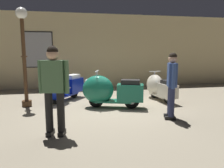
# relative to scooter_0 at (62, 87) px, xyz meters

# --- Properties ---
(ground_plane) EXTENTS (60.00, 60.00, 0.00)m
(ground_plane) POSITION_rel_scooter_0_xyz_m (1.36, -1.12, -0.49)
(ground_plane) COLOR gray
(showroom_back_wall) EXTENTS (18.00, 0.24, 3.32)m
(showroom_back_wall) POSITION_rel_scooter_0_xyz_m (1.34, 2.86, 1.17)
(showroom_back_wall) COLOR #CCB784
(showroom_back_wall) RESTS_ON ground
(scooter_0) EXTENTS (1.41, 1.75, 1.08)m
(scooter_0) POSITION_rel_scooter_0_xyz_m (0.00, 0.00, 0.00)
(scooter_0) COLOR black
(scooter_0) RESTS_ON ground
(scooter_1) EXTENTS (1.85, 1.03, 1.09)m
(scooter_1) POSITION_rel_scooter_0_xyz_m (1.34, -1.02, 0.00)
(scooter_1) COLOR black
(scooter_1) RESTS_ON ground
(scooter_2) EXTENTS (0.61, 1.61, 0.96)m
(scooter_2) POSITION_rel_scooter_0_xyz_m (3.23, -0.29, -0.06)
(scooter_2) COLOR black
(scooter_2) RESTS_ON ground
(lamppost) EXTENTS (0.32, 0.32, 2.87)m
(lamppost) POSITION_rel_scooter_0_xyz_m (-1.02, -0.42, 1.23)
(lamppost) COLOR #472D19
(lamppost) RESTS_ON ground
(visitor_0) EXTENTS (0.34, 0.52, 1.61)m
(visitor_0) POSITION_rel_scooter_0_xyz_m (2.68, -2.34, 0.44)
(visitor_0) COLOR black
(visitor_0) RESTS_ON ground
(visitor_1) EXTENTS (0.58, 0.34, 1.74)m
(visitor_1) POSITION_rel_scooter_0_xyz_m (-0.03, -2.90, 0.51)
(visitor_1) COLOR black
(visitor_1) RESTS_ON ground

